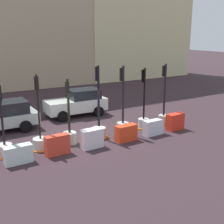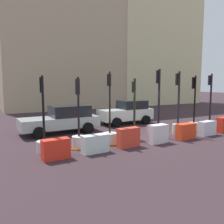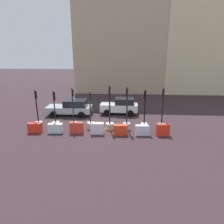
# 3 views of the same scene
# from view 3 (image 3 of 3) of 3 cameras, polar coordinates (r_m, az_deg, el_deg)

# --- Properties ---
(ground_plane) EXTENTS (120.00, 120.00, 0.00)m
(ground_plane) POSITION_cam_3_polar(r_m,az_deg,el_deg) (17.14, -3.53, -4.65)
(ground_plane) COLOR #37262C
(traffic_light_0) EXTENTS (0.67, 0.67, 3.26)m
(traffic_light_0) POSITION_cam_3_polar(r_m,az_deg,el_deg) (18.25, -20.54, -2.48)
(traffic_light_0) COLOR beige
(traffic_light_0) RESTS_ON ground_plane
(traffic_light_1) EXTENTS (0.89, 0.89, 3.22)m
(traffic_light_1) POSITION_cam_3_polar(r_m,az_deg,el_deg) (17.65, -15.97, -2.86)
(traffic_light_1) COLOR silver
(traffic_light_1) RESTS_ON ground_plane
(traffic_light_2) EXTENTS (0.89, 0.89, 3.49)m
(traffic_light_2) POSITION_cam_3_polar(r_m,az_deg,el_deg) (17.19, -10.97, -3.28)
(traffic_light_2) COLOR silver
(traffic_light_2) RESTS_ON ground_plane
(traffic_light_3) EXTENTS (0.65, 0.65, 3.18)m
(traffic_light_3) POSITION_cam_3_polar(r_m,az_deg,el_deg) (16.86, -6.21, -2.97)
(traffic_light_3) COLOR #B1B3A6
(traffic_light_3) RESTS_ON ground_plane
(traffic_light_4) EXTENTS (0.88, 0.88, 3.70)m
(traffic_light_4) POSITION_cam_3_polar(r_m,az_deg,el_deg) (16.70, -0.67, -3.10)
(traffic_light_4) COLOR #B8B1A0
(traffic_light_4) RESTS_ON ground_plane
(traffic_light_5) EXTENTS (0.63, 0.63, 3.62)m
(traffic_light_5) POSITION_cam_3_polar(r_m,az_deg,el_deg) (16.57, 4.25, -2.68)
(traffic_light_5) COLOR #AEACAB
(traffic_light_5) RESTS_ON ground_plane
(traffic_light_6) EXTENTS (0.84, 0.84, 3.40)m
(traffic_light_6) POSITION_cam_3_polar(r_m,az_deg,el_deg) (16.86, 9.26, -3.21)
(traffic_light_6) COLOR beige
(traffic_light_6) RESTS_ON ground_plane
(traffic_light_7) EXTENTS (0.89, 0.89, 3.55)m
(traffic_light_7) POSITION_cam_3_polar(r_m,az_deg,el_deg) (17.05, 14.12, -3.08)
(traffic_light_7) COLOR #B5B3A6
(traffic_light_7) RESTS_ON ground_plane
(construction_barrier_0) EXTENTS (1.08, 0.49, 0.80)m
(construction_barrier_0) POSITION_cam_3_polar(r_m,az_deg,el_deg) (17.27, -21.42, -4.25)
(construction_barrier_0) COLOR red
(construction_barrier_0) RESTS_ON ground_plane
(construction_barrier_1) EXTENTS (1.18, 0.49, 0.77)m
(construction_barrier_1) POSITION_cam_3_polar(r_m,az_deg,el_deg) (16.68, -16.02, -4.52)
(construction_barrier_1) COLOR silver
(construction_barrier_1) RESTS_ON ground_plane
(construction_barrier_2) EXTENTS (1.10, 0.44, 0.90)m
(construction_barrier_2) POSITION_cam_3_polar(r_m,az_deg,el_deg) (16.21, -10.23, -4.49)
(construction_barrier_2) COLOR red
(construction_barrier_2) RESTS_ON ground_plane
(construction_barrier_3) EXTENTS (1.05, 0.53, 0.91)m
(construction_barrier_3) POSITION_cam_3_polar(r_m,az_deg,el_deg) (15.85, -4.33, -4.75)
(construction_barrier_3) COLOR white
(construction_barrier_3) RESTS_ON ground_plane
(construction_barrier_4) EXTENTS (1.11, 0.52, 0.82)m
(construction_barrier_4) POSITION_cam_3_polar(r_m,az_deg,el_deg) (15.68, 2.46, -5.14)
(construction_barrier_4) COLOR red
(construction_barrier_4) RESTS_ON ground_plane
(construction_barrier_5) EXTENTS (1.12, 0.48, 0.81)m
(construction_barrier_5) POSITION_cam_3_polar(r_m,az_deg,el_deg) (15.78, 8.76, -5.21)
(construction_barrier_5) COLOR silver
(construction_barrier_5) RESTS_ON ground_plane
(construction_barrier_6) EXTENTS (1.02, 0.51, 0.91)m
(construction_barrier_6) POSITION_cam_3_polar(r_m,az_deg,el_deg) (16.07, 14.48, -4.95)
(construction_barrier_6) COLOR red
(construction_barrier_6) RESTS_ON ground_plane
(car_white_van) EXTENTS (3.92, 2.12, 1.69)m
(car_white_van) POSITION_cam_3_polar(r_m,az_deg,el_deg) (20.79, 2.41, 1.75)
(car_white_van) COLOR silver
(car_white_van) RESTS_ON ground_plane
(car_silver_hatchback) EXTENTS (4.60, 2.23, 1.61)m
(car_silver_hatchback) POSITION_cam_3_polar(r_m,az_deg,el_deg) (20.79, -11.75, 1.29)
(car_silver_hatchback) COLOR #A7B4AE
(car_silver_hatchback) RESTS_ON ground_plane
(building_main_facade) EXTENTS (16.76, 7.06, 17.92)m
(building_main_facade) POSITION_cam_3_polar(r_m,az_deg,el_deg) (33.71, 4.36, 21.51)
(building_main_facade) COLOR tan
(building_main_facade) RESTS_ON ground_plane
(building_corner_block) EXTENTS (13.60, 7.30, 17.55)m
(building_corner_block) POSITION_cam_3_polar(r_m,az_deg,el_deg) (36.00, 25.66, 19.40)
(building_corner_block) COLOR beige
(building_corner_block) RESTS_ON ground_plane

